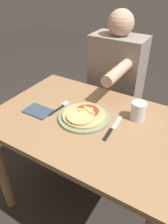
{
  "coord_description": "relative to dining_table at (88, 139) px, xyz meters",
  "views": [
    {
      "loc": [
        0.46,
        -0.81,
        1.43
      ],
      "look_at": [
        -0.03,
        0.0,
        0.78
      ],
      "focal_mm": 35.0,
      "sensor_mm": 36.0,
      "label": 1
    }
  ],
  "objects": [
    {
      "name": "dining_table",
      "position": [
        0.0,
        0.0,
        0.0
      ],
      "size": [
        1.04,
        0.71,
        0.74
      ],
      "color": "#9E754C",
      "rests_on": "ground_plane"
    },
    {
      "name": "fork",
      "position": [
        -0.2,
        0.02,
        0.13
      ],
      "size": [
        0.03,
        0.18,
        0.0
      ],
      "color": "black",
      "rests_on": "dining_table"
    },
    {
      "name": "person_diner",
      "position": [
        -0.1,
        0.57,
        0.09
      ],
      "size": [
        0.37,
        0.52,
        1.19
      ],
      "color": "#2D2D38",
      "rests_on": "ground_plane"
    },
    {
      "name": "ground_plane",
      "position": [
        0.0,
        0.0,
        -0.61
      ],
      "size": [
        8.0,
        8.0,
        0.0
      ],
      "primitive_type": "plane",
      "color": "#2D2823"
    },
    {
      "name": "napkin",
      "position": [
        -0.28,
        -0.08,
        0.14
      ],
      "size": [
        0.15,
        0.11,
        0.01
      ],
      "color": "#38475B",
      "rests_on": "dining_table"
    },
    {
      "name": "pizza",
      "position": [
        -0.03,
        -0.0,
        0.16
      ],
      "size": [
        0.23,
        0.23,
        0.04
      ],
      "color": "tan",
      "rests_on": "plate"
    },
    {
      "name": "plate",
      "position": [
        -0.03,
        0.0,
        0.14
      ],
      "size": [
        0.28,
        0.28,
        0.01
      ],
      "color": "gray",
      "rests_on": "dining_table"
    },
    {
      "name": "drinking_glass",
      "position": [
        0.21,
        0.15,
        0.18
      ],
      "size": [
        0.08,
        0.08,
        0.1
      ],
      "color": "silver",
      "rests_on": "dining_table"
    },
    {
      "name": "knife",
      "position": [
        0.14,
        -0.0,
        0.13
      ],
      "size": [
        0.03,
        0.22,
        0.0
      ],
      "color": "black",
      "rests_on": "dining_table"
    }
  ]
}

